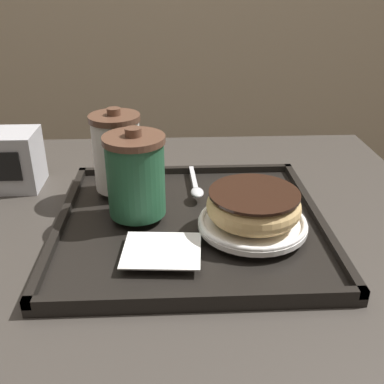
{
  "coord_description": "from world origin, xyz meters",
  "views": [
    {
      "loc": [
        -0.0,
        -0.62,
        1.07
      ],
      "look_at": [
        0.03,
        -0.01,
        0.77
      ],
      "focal_mm": 42.0,
      "sensor_mm": 36.0,
      "label": 1
    }
  ],
  "objects": [
    {
      "name": "serving_tray",
      "position": [
        0.03,
        -0.01,
        0.71
      ],
      "size": [
        0.41,
        0.39,
        0.02
      ],
      "color": "black",
      "rests_on": "cafe_table"
    },
    {
      "name": "coffee_cup_front",
      "position": [
        -0.06,
        -0.0,
        0.79
      ],
      "size": [
        0.09,
        0.09,
        0.14
      ],
      "color": "#235638",
      "rests_on": "serving_tray"
    },
    {
      "name": "cafe_table",
      "position": [
        0.0,
        0.0,
        0.54
      ],
      "size": [
        0.91,
        0.83,
        0.7
      ],
      "color": "#38332D",
      "rests_on": "ground_plane"
    },
    {
      "name": "spoon",
      "position": [
        0.04,
        0.07,
        0.73
      ],
      "size": [
        0.02,
        0.14,
        0.01
      ],
      "rotation": [
        0.0,
        0.0,
        4.76
      ],
      "color": "silver",
      "rests_on": "serving_tray"
    },
    {
      "name": "coffee_cup_rear",
      "position": [
        -0.09,
        0.09,
        0.79
      ],
      "size": [
        0.09,
        0.09,
        0.14
      ],
      "color": "white",
      "rests_on": "serving_tray"
    },
    {
      "name": "plate_with_chocolate_donut",
      "position": [
        0.12,
        -0.05,
        0.73
      ],
      "size": [
        0.16,
        0.16,
        0.01
      ],
      "color": "white",
      "rests_on": "serving_tray"
    },
    {
      "name": "napkin_dispenser",
      "position": [
        -0.3,
        0.16,
        0.76
      ],
      "size": [
        0.1,
        0.09,
        0.11
      ],
      "color": "#B7B7BC",
      "rests_on": "cafe_table"
    },
    {
      "name": "donut_chocolate_glazed",
      "position": [
        0.12,
        -0.05,
        0.76
      ],
      "size": [
        0.14,
        0.14,
        0.04
      ],
      "color": "#DBB270",
      "rests_on": "plate_with_chocolate_donut"
    },
    {
      "name": "napkin_paper",
      "position": [
        -0.02,
        -0.11,
        0.73
      ],
      "size": [
        0.11,
        0.1,
        0.0
      ],
      "rotation": [
        0.0,
        0.0,
        -0.07
      ],
      "color": "white",
      "rests_on": "serving_tray"
    }
  ]
}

